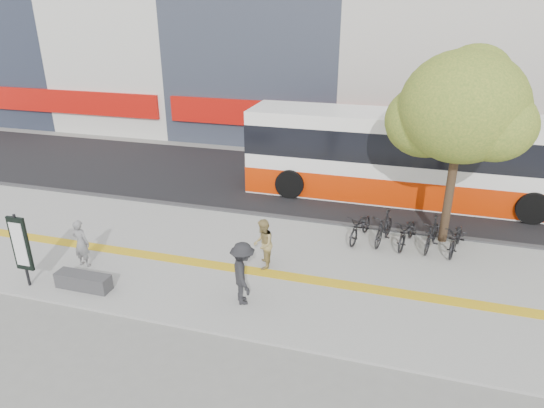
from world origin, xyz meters
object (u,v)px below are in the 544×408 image
(signboard, at_px, (21,245))
(seated_woman, at_px, (81,243))
(pedestrian_dark, at_px, (243,273))
(bus, at_px, (407,159))
(street_tree, at_px, (461,109))
(pedestrian_tan, at_px, (263,244))
(bench, at_px, (84,281))

(signboard, bearing_deg, seated_woman, 60.34)
(seated_woman, distance_m, pedestrian_dark, 5.35)
(bus, distance_m, pedestrian_dark, 9.90)
(street_tree, distance_m, bus, 4.84)
(signboard, xyz_separation_m, bus, (10.00, 10.01, 0.32))
(bus, relative_size, pedestrian_tan, 8.38)
(bus, bearing_deg, pedestrian_dark, -113.14)
(bus, relative_size, pedestrian_dark, 7.42)
(street_tree, bearing_deg, bench, -148.38)
(signboard, distance_m, seated_woman, 1.70)
(bench, bearing_deg, pedestrian_dark, 7.84)
(bus, distance_m, seated_woman, 12.63)
(pedestrian_tan, bearing_deg, pedestrian_dark, -10.81)
(bus, relative_size, seated_woman, 8.61)
(street_tree, xyz_separation_m, bus, (-1.38, 3.68, -2.82))
(signboard, distance_m, street_tree, 13.40)
(pedestrian_dark, bearing_deg, bench, 68.98)
(seated_woman, xyz_separation_m, pedestrian_tan, (5.29, 1.43, 0.02))
(pedestrian_tan, bearing_deg, signboard, -76.97)
(bench, height_order, seated_woman, seated_woman)
(seated_woman, bearing_deg, street_tree, -148.56)
(signboard, xyz_separation_m, pedestrian_dark, (6.13, 0.93, -0.41))
(bus, height_order, seated_woman, bus)
(bus, xyz_separation_m, pedestrian_tan, (-3.92, -7.17, -0.83))
(bench, relative_size, signboard, 0.73)
(bench, xyz_separation_m, seated_woman, (-0.80, 1.10, 0.53))
(bench, xyz_separation_m, signboard, (-1.60, -0.31, 1.06))
(signboard, relative_size, street_tree, 0.35)
(bench, bearing_deg, signboard, -169.19)
(street_tree, bearing_deg, seated_woman, -155.05)
(signboard, height_order, seated_woman, signboard)
(seated_woman, bearing_deg, bus, -130.45)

